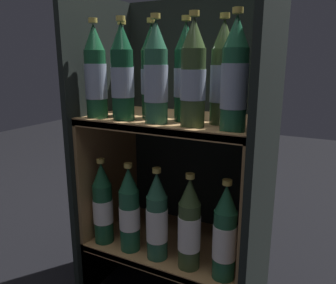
{
  "coord_description": "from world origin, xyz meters",
  "views": [
    {
      "loc": [
        0.45,
        -0.75,
        0.81
      ],
      "look_at": [
        0.0,
        0.12,
        0.56
      ],
      "focal_mm": 35.0,
      "sensor_mm": 36.0,
      "label": 1
    }
  ],
  "objects": [
    {
      "name": "fridge_back_wall",
      "position": [
        0.0,
        0.35,
        0.51
      ],
      "size": [
        0.59,
        0.02,
        1.02
      ],
      "primitive_type": "cube",
      "color": "black",
      "rests_on": "ground_plane"
    },
    {
      "name": "bottle_upper_back_1",
      "position": [
        -0.06,
        0.14,
        0.77
      ],
      "size": [
        0.07,
        0.07,
        0.3
      ],
      "color": "#144228",
      "rests_on": "shelf_upper"
    },
    {
      "name": "bottle_lower_front_4",
      "position": [
        0.21,
        0.06,
        0.33
      ],
      "size": [
        0.07,
        0.07,
        0.3
      ],
      "color": "#1E5638",
      "rests_on": "shelf_lower"
    },
    {
      "name": "bottle_upper_front_0",
      "position": [
        -0.22,
        0.06,
        0.76
      ],
      "size": [
        0.07,
        0.07,
        0.3
      ],
      "color": "#194C2D",
      "rests_on": "shelf_upper"
    },
    {
      "name": "bottle_upper_back_0",
      "position": [
        -0.17,
        0.14,
        0.77
      ],
      "size": [
        0.07,
        0.07,
        0.3
      ],
      "color": "#384C28",
      "rests_on": "shelf_upper"
    },
    {
      "name": "bottle_lower_front_2",
      "position": [
        -0.01,
        0.06,
        0.33
      ],
      "size": [
        0.07,
        0.07,
        0.3
      ],
      "color": "#285B42",
      "rests_on": "shelf_lower"
    },
    {
      "name": "shelf_lower",
      "position": [
        0.0,
        0.16,
        0.16
      ],
      "size": [
        0.55,
        0.34,
        0.2
      ],
      "color": "#9E7547",
      "rests_on": "ground_plane"
    },
    {
      "name": "bottle_upper_back_2",
      "position": [
        0.05,
        0.14,
        0.77
      ],
      "size": [
        0.07,
        0.07,
        0.3
      ],
      "color": "#144228",
      "rests_on": "shelf_upper"
    },
    {
      "name": "fridge_side_left",
      "position": [
        -0.28,
        0.17,
        0.51
      ],
      "size": [
        0.02,
        0.38,
        1.02
      ],
      "primitive_type": "cube",
      "color": "black",
      "rests_on": "ground_plane"
    },
    {
      "name": "bottle_upper_front_4",
      "position": [
        0.22,
        0.06,
        0.76
      ],
      "size": [
        0.07,
        0.07,
        0.3
      ],
      "color": "#1E5638",
      "rests_on": "shelf_upper"
    },
    {
      "name": "bottle_upper_front_3",
      "position": [
        0.11,
        0.06,
        0.77
      ],
      "size": [
        0.07,
        0.07,
        0.3
      ],
      "color": "#384C28",
      "rests_on": "shelf_upper"
    },
    {
      "name": "shelf_upper",
      "position": [
        0.0,
        0.17,
        0.44
      ],
      "size": [
        0.55,
        0.34,
        0.64
      ],
      "color": "#9E7547",
      "rests_on": "ground_plane"
    },
    {
      "name": "bottle_lower_front_1",
      "position": [
        -0.11,
        0.06,
        0.33
      ],
      "size": [
        0.07,
        0.07,
        0.3
      ],
      "color": "#1E5638",
      "rests_on": "shelf_lower"
    },
    {
      "name": "bottle_lower_front_3",
      "position": [
        0.1,
        0.06,
        0.33
      ],
      "size": [
        0.07,
        0.07,
        0.3
      ],
      "color": "#384C28",
      "rests_on": "shelf_lower"
    },
    {
      "name": "fridge_side_right",
      "position": [
        0.28,
        0.17,
        0.51
      ],
      "size": [
        0.02,
        0.38,
        1.02
      ],
      "primitive_type": "cube",
      "color": "black",
      "rests_on": "ground_plane"
    },
    {
      "name": "bottle_upper_back_3",
      "position": [
        0.16,
        0.14,
        0.77
      ],
      "size": [
        0.07,
        0.07,
        0.3
      ],
      "color": "#384C28",
      "rests_on": "shelf_upper"
    },
    {
      "name": "bottle_upper_front_1",
      "position": [
        -0.12,
        0.06,
        0.77
      ],
      "size": [
        0.07,
        0.07,
        0.3
      ],
      "color": "#144228",
      "rests_on": "shelf_upper"
    },
    {
      "name": "bottle_upper_front_2",
      "position": [
        -0.01,
        0.06,
        0.77
      ],
      "size": [
        0.07,
        0.07,
        0.3
      ],
      "color": "#285B42",
      "rests_on": "shelf_upper"
    },
    {
      "name": "bottle_lower_front_0",
      "position": [
        -0.22,
        0.06,
        0.33
      ],
      "size": [
        0.07,
        0.07,
        0.3
      ],
      "color": "#194C2D",
      "rests_on": "shelf_lower"
    }
  ]
}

